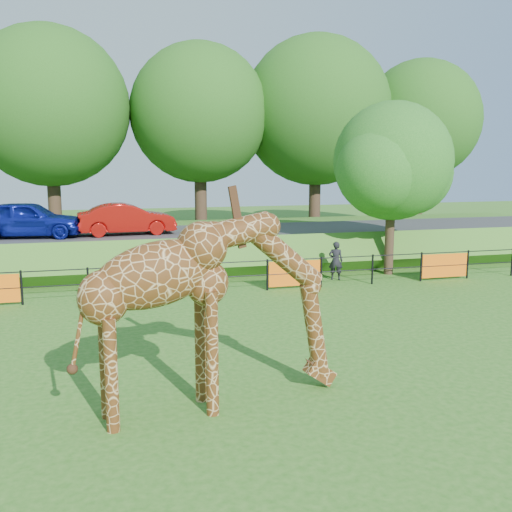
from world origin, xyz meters
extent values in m
plane|color=#2A6519|center=(0.00, 0.00, 0.00)|extent=(90.00, 90.00, 0.00)
cube|color=#2A6519|center=(0.00, 15.50, 0.65)|extent=(40.00, 9.00, 1.30)
cube|color=#323235|center=(0.00, 14.00, 1.36)|extent=(40.00, 5.00, 0.12)
imported|color=#1420A6|center=(-6.38, 13.67, 2.16)|extent=(4.57, 2.37, 1.48)
imported|color=#AE110C|center=(-2.51, 13.62, 2.08)|extent=(4.07, 1.70, 1.31)
imported|color=black|center=(5.00, 9.07, 0.74)|extent=(0.63, 0.54, 1.47)
cylinder|color=#2F2215|center=(7.50, 9.60, 1.60)|extent=(0.36, 0.36, 3.20)
sphere|color=#1A5E1A|center=(7.50, 9.60, 4.46)|extent=(4.60, 4.60, 4.60)
sphere|color=#1A5E1A|center=(8.65, 10.29, 4.00)|extent=(3.45, 3.45, 3.45)
sphere|color=#1A5E1A|center=(6.58, 8.91, 4.12)|extent=(3.22, 3.22, 3.22)
cylinder|color=#2F2215|center=(-6.00, 22.00, 2.50)|extent=(0.70, 0.70, 5.00)
sphere|color=#215015|center=(-6.00, 22.00, 7.31)|extent=(8.40, 8.40, 8.40)
cylinder|color=#2F2215|center=(2.00, 22.00, 2.50)|extent=(0.70, 0.70, 5.00)
sphere|color=#215015|center=(2.00, 22.00, 7.14)|extent=(7.80, 7.80, 7.80)
cylinder|color=#2F2215|center=(9.00, 22.00, 2.50)|extent=(0.70, 0.70, 5.00)
sphere|color=#215015|center=(9.00, 22.00, 7.42)|extent=(8.80, 8.80, 8.80)
cylinder|color=#2F2215|center=(16.00, 22.00, 2.50)|extent=(0.70, 0.70, 5.00)
sphere|color=#215015|center=(16.00, 22.00, 7.04)|extent=(7.40, 7.40, 7.40)
camera|label=1|loc=(-3.37, -10.70, 4.44)|focal=40.00mm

